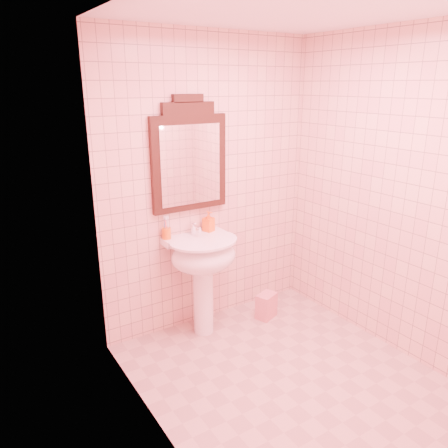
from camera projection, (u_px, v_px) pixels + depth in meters
floor at (287, 377)px, 3.25m from camera, size 2.20×2.20×0.00m
back_wall at (209, 185)px, 3.75m from camera, size 2.00×0.02×2.50m
pedestal_sink at (203, 262)px, 3.64m from camera, size 0.58×0.58×0.86m
faucet at (195, 228)px, 3.67m from camera, size 0.04×0.16×0.11m
mirror at (189, 158)px, 3.55m from camera, size 0.67×0.06×0.93m
toothbrush_cup at (167, 233)px, 3.59m from camera, size 0.07×0.07×0.17m
soap_dispenser at (209, 221)px, 3.76m from camera, size 0.10×0.11×0.18m
towel at (266, 306)px, 4.05m from camera, size 0.23×0.19×0.24m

